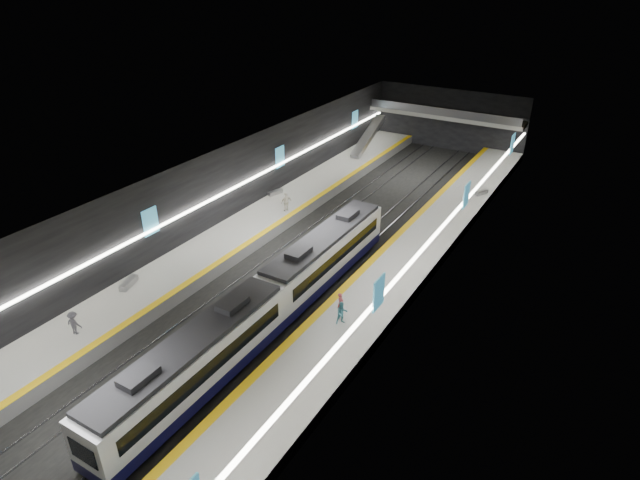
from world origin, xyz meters
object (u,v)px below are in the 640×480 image
Objects in this scene: bench_left_near at (129,283)px; passenger_left_b at (74,323)px; bench_left_far at (275,193)px; passenger_left_a at (286,202)px; passenger_right_b at (342,313)px; escalator at (368,136)px; passenger_right_a at (340,304)px; bench_right_far at (481,193)px; train at (269,300)px.

bench_left_near is 1.13× the size of passenger_left_b.
passenger_left_a reaches higher than bench_left_far.
passenger_left_b reaches higher than bench_left_far.
passenger_right_b reaches higher than bench_left_far.
escalator is 4.20× the size of bench_left_near.
passenger_left_b reaches higher than passenger_right_a.
escalator is 20.67m from passenger_left_a.
bench_left_far is 4.43m from passenger_left_a.
passenger_left_a is (3.31, -2.85, 0.75)m from bench_left_far.
bench_left_far is at bearing -125.40° from bench_right_far.
passenger_right_a is at bearing -71.67° from bench_right_far.
passenger_left_a reaches higher than bench_left_near.
bench_left_near is (-1.34, -37.85, -1.67)m from escalator.
bench_right_far is 0.97× the size of passenger_right_b.
bench_left_far is 1.07× the size of passenger_right_a.
passenger_right_b is 18.76m from passenger_left_a.
passenger_right_a is 17.63m from passenger_left_b.
bench_left_near is 17.47m from passenger_left_a.
bench_right_far is 20.62m from passenger_left_a.
passenger_left_a is at bearing -86.18° from escalator.
passenger_left_a is (1.38, -20.61, -0.94)m from escalator.
train reaches higher than passenger_right_a.
bench_left_far is at bearing 89.08° from passenger_right_b.
passenger_left_b is (-9.74, -8.27, -0.35)m from train.
train is 29.49m from bench_right_far.
passenger_right_a is (15.43, 5.07, 0.57)m from bench_left_near.
passenger_left_a is (-12.72, 12.18, 0.16)m from passenger_right_a.
passenger_right_b is at bearing -70.12° from bench_right_far.
bench_right_far is at bearing -14.31° from passenger_right_a.
escalator is at bearing 105.76° from train.
passenger_right_b is 17.56m from passenger_left_b.
passenger_right_b is at bearing 19.31° from train.
passenger_right_b reaches higher than bench_right_far.
bench_left_near is at bearing -92.02° from escalator.
bench_right_far is at bearing 41.74° from bench_left_near.
escalator is (-10.00, 35.43, 0.70)m from train.
bench_left_far is 0.89× the size of passenger_left_a.
bench_left_far is at bearing 73.36° from bench_left_near.
passenger_right_b is at bearing 68.30° from passenger_left_a.
passenger_left_b is (0.26, -43.70, -1.05)m from escalator.
passenger_right_b is 0.99× the size of passenger_left_b.
passenger_right_b is at bearing -66.41° from escalator.
bench_left_near reaches higher than bench_right_far.
escalator is at bearing -153.33° from passenger_left_a.
bench_left_near is 1.18× the size of bench_right_far.
train is at bearing -6.29° from bench_left_near.
passenger_left_a reaches higher than passenger_left_b.
bench_left_near is at bearing -96.14° from bench_right_far.
bench_right_far is (16.58, -6.70, -1.70)m from escalator.
passenger_left_b is (1.59, -5.85, 0.61)m from bench_left_near.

